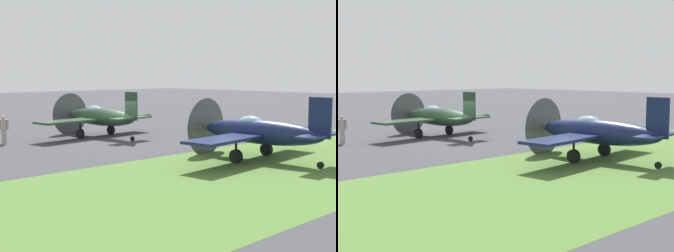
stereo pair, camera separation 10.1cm
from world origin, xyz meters
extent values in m
plane|color=#38383D|center=(0.00, 0.00, 0.00)|extent=(160.00, 160.00, 0.00)
cube|color=#476B2D|center=(0.00, -11.67, 0.00)|extent=(120.00, 11.00, 0.01)
ellipsoid|color=#233D28|center=(0.70, 2.36, 1.35)|extent=(1.84, 6.43, 1.16)
cube|color=#233D28|center=(0.66, 2.73, 1.21)|extent=(9.07, 2.56, 0.13)
cube|color=#233D28|center=(1.02, -0.51, 2.19)|extent=(0.20, 1.03, 1.77)
cube|color=#233D28|center=(1.02, -0.51, 1.45)|extent=(3.06, 1.16, 0.09)
cone|color=#B7B24C|center=(0.33, 5.74, 1.35)|extent=(0.66, 0.71, 0.60)
cylinder|color=#4C4C51|center=(0.35, 5.56, 1.35)|extent=(2.97, 0.36, 2.98)
ellipsoid|color=#8CB2C6|center=(0.64, 2.92, 1.76)|extent=(0.79, 1.37, 0.65)
cylinder|color=black|center=(-0.69, 2.68, 0.32)|extent=(0.27, 0.65, 0.63)
cylinder|color=black|center=(-0.69, 2.68, 0.76)|extent=(0.11, 0.11, 0.90)
cylinder|color=black|center=(2.00, 2.97, 0.32)|extent=(0.27, 0.65, 0.63)
cylinder|color=black|center=(2.00, 2.97, 0.76)|extent=(0.11, 0.11, 0.90)
cylinder|color=black|center=(1.03, -0.61, 0.15)|extent=(0.14, 0.31, 0.30)
ellipsoid|color=#141E47|center=(1.24, -10.25, 1.40)|extent=(1.79, 6.63, 1.19)
cube|color=#141E47|center=(1.21, -9.87, 1.25)|extent=(9.36, 2.47, 0.13)
cube|color=#141E47|center=(1.52, -13.22, 2.26)|extent=(0.19, 1.06, 1.83)
cube|color=#141E47|center=(1.52, -13.22, 1.49)|extent=(3.15, 1.14, 0.10)
cone|color=#B7B24C|center=(0.92, -6.75, 1.40)|extent=(0.68, 0.73, 0.62)
cylinder|color=#4C4C51|center=(0.94, -6.94, 1.40)|extent=(3.07, 0.32, 3.08)
ellipsoid|color=#8CB2C6|center=(1.19, -9.67, 1.82)|extent=(0.79, 1.40, 0.67)
cylinder|color=black|center=(-0.19, -9.90, 0.33)|extent=(0.27, 0.67, 0.66)
cylinder|color=black|center=(-0.19, -9.90, 0.79)|extent=(0.12, 0.12, 0.93)
cylinder|color=black|center=(2.59, -9.64, 0.33)|extent=(0.27, 0.67, 0.66)
cylinder|color=black|center=(2.59, -9.64, 0.79)|extent=(0.12, 0.12, 0.93)
cylinder|color=black|center=(1.52, -13.32, 0.15)|extent=(0.14, 0.32, 0.31)
cylinder|color=#9E998E|center=(-5.46, 3.59, 0.44)|extent=(0.30, 0.30, 0.88)
cylinder|color=#9E998E|center=(-5.46, 3.59, 1.19)|extent=(0.38, 0.38, 0.62)
sphere|color=tan|center=(-5.46, 3.59, 1.61)|extent=(0.23, 0.23, 0.23)
cylinder|color=#9E998E|center=(-5.63, 3.78, 1.19)|extent=(0.11, 0.11, 0.59)
cylinder|color=#9E998E|center=(-5.29, 3.39, 1.19)|extent=(0.11, 0.11, 0.59)
cube|color=olive|center=(10.87, -3.31, 0.32)|extent=(0.91, 0.91, 0.64)
cone|color=orange|center=(6.90, -6.14, 0.22)|extent=(0.36, 0.36, 0.44)
camera|label=1|loc=(-18.05, -24.33, 4.21)|focal=52.17mm
camera|label=2|loc=(-17.98, -24.40, 4.21)|focal=52.17mm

